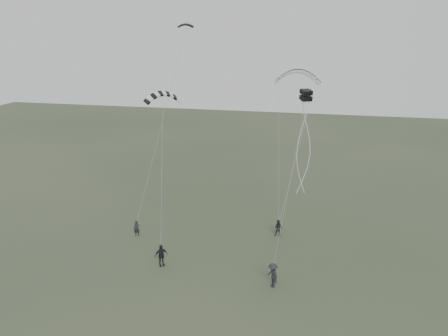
% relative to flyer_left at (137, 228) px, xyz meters
% --- Properties ---
extents(ground, '(140.00, 140.00, 0.00)m').
position_rel_flyer_left_xyz_m(ground, '(7.59, -4.57, -0.73)').
color(ground, '#34432B').
rests_on(ground, ground).
extents(flyer_left, '(0.59, 0.45, 1.47)m').
position_rel_flyer_left_xyz_m(flyer_left, '(0.00, 0.00, 0.00)').
color(flyer_left, black).
rests_on(flyer_left, ground).
extents(flyer_right, '(0.86, 0.72, 1.58)m').
position_rel_flyer_left_xyz_m(flyer_right, '(12.64, 2.67, 0.06)').
color(flyer_right, '#26272C').
rests_on(flyer_right, ground).
extents(flyer_center, '(1.10, 1.04, 1.82)m').
position_rel_flyer_left_xyz_m(flyer_center, '(4.04, -4.55, 0.18)').
color(flyer_center, black).
rests_on(flyer_center, ground).
extents(flyer_far, '(1.29, 1.41, 1.90)m').
position_rel_flyer_left_xyz_m(flyer_far, '(13.04, -5.63, 0.22)').
color(flyer_far, '#232328').
rests_on(flyer_far, ground).
extents(kite_dark_small, '(1.57, 0.79, 0.60)m').
position_rel_flyer_left_xyz_m(kite_dark_small, '(2.59, 8.20, 17.75)').
color(kite_dark_small, black).
rests_on(kite_dark_small, flyer_left).
extents(kite_pale_large, '(4.58, 1.57, 1.93)m').
position_rel_flyer_left_xyz_m(kite_pale_large, '(13.28, 10.12, 13.42)').
color(kite_pale_large, '#A7A9AB').
rests_on(kite_pale_large, flyer_right).
extents(kite_striped, '(3.04, 2.67, 1.36)m').
position_rel_flyer_left_xyz_m(kite_striped, '(2.81, 0.57, 12.26)').
color(kite_striped, black).
rests_on(kite_striped, flyer_center).
extents(kite_box, '(1.06, 1.10, 0.86)m').
position_rel_flyer_left_xyz_m(kite_box, '(14.54, -0.84, 12.69)').
color(kite_box, black).
rests_on(kite_box, flyer_far).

